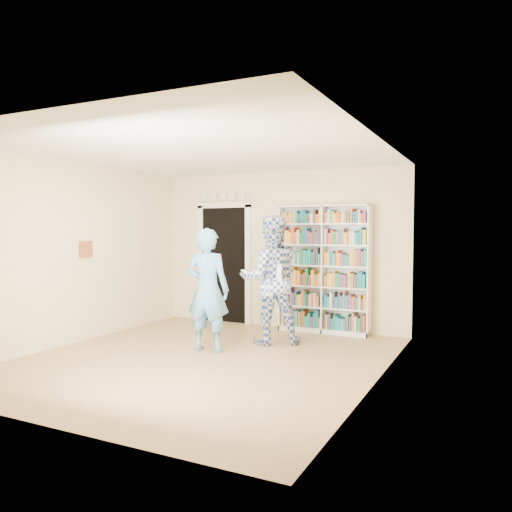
# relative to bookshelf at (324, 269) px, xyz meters

# --- Properties ---
(floor) EXTENTS (5.00, 5.00, 0.00)m
(floor) POSITION_rel_bookshelf_xyz_m (-0.87, -2.34, -1.06)
(floor) COLOR #AB8652
(floor) RESTS_ON ground
(ceiling) EXTENTS (5.00, 5.00, 0.00)m
(ceiling) POSITION_rel_bookshelf_xyz_m (-0.87, -2.34, 1.64)
(ceiling) COLOR white
(ceiling) RESTS_ON wall_back
(wall_back) EXTENTS (4.50, 0.00, 4.50)m
(wall_back) POSITION_rel_bookshelf_xyz_m (-0.87, 0.16, 0.29)
(wall_back) COLOR beige
(wall_back) RESTS_ON floor
(wall_left) EXTENTS (0.00, 5.00, 5.00)m
(wall_left) POSITION_rel_bookshelf_xyz_m (-3.12, -2.34, 0.29)
(wall_left) COLOR beige
(wall_left) RESTS_ON floor
(wall_right) EXTENTS (0.00, 5.00, 5.00)m
(wall_right) POSITION_rel_bookshelf_xyz_m (1.38, -2.34, 0.29)
(wall_right) COLOR beige
(wall_right) RESTS_ON floor
(bookshelf) EXTENTS (1.53, 0.29, 2.10)m
(bookshelf) POSITION_rel_bookshelf_xyz_m (0.00, 0.00, 0.00)
(bookshelf) COLOR white
(bookshelf) RESTS_ON floor
(doorway) EXTENTS (1.10, 0.08, 2.43)m
(doorway) POSITION_rel_bookshelf_xyz_m (-1.97, 0.13, 0.12)
(doorway) COLOR black
(doorway) RESTS_ON floor
(wall_art) EXTENTS (0.03, 0.25, 0.25)m
(wall_art) POSITION_rel_bookshelf_xyz_m (-3.10, -2.14, 0.34)
(wall_art) COLOR brown
(wall_art) RESTS_ON wall_left
(man_blue) EXTENTS (0.68, 0.49, 1.72)m
(man_blue) POSITION_rel_bookshelf_xyz_m (-1.06, -1.92, -0.20)
(man_blue) COLOR #5C9CCE
(man_blue) RESTS_ON floor
(man_plaid) EXTENTS (1.16, 1.09, 1.91)m
(man_plaid) POSITION_rel_bookshelf_xyz_m (-0.46, -1.10, -0.11)
(man_plaid) COLOR navy
(man_plaid) RESTS_ON floor
(paper_sheet) EXTENTS (0.22, 0.06, 0.31)m
(paper_sheet) POSITION_rel_bookshelf_xyz_m (-0.30, -1.30, -0.01)
(paper_sheet) COLOR white
(paper_sheet) RESTS_ON man_plaid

